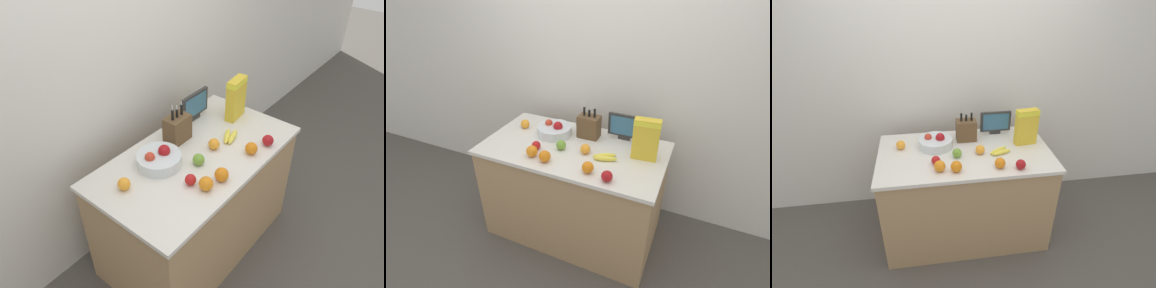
# 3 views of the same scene
# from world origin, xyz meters

# --- Properties ---
(ground_plane) EXTENTS (14.00, 14.00, 0.00)m
(ground_plane) POSITION_xyz_m (0.00, 0.00, 0.00)
(ground_plane) COLOR #514C47
(wall_back) EXTENTS (9.00, 0.06, 2.60)m
(wall_back) POSITION_xyz_m (0.00, 0.61, 1.30)
(wall_back) COLOR silver
(wall_back) RESTS_ON ground_plane
(counter) EXTENTS (1.44, 0.79, 0.88)m
(counter) POSITION_xyz_m (0.00, 0.00, 0.44)
(counter) COLOR tan
(counter) RESTS_ON ground_plane
(knife_block) EXTENTS (0.17, 0.12, 0.30)m
(knife_block) POSITION_xyz_m (0.04, 0.21, 0.97)
(knife_block) COLOR brown
(knife_block) RESTS_ON counter
(small_monitor) EXTENTS (0.28, 0.03, 0.22)m
(small_monitor) POSITION_xyz_m (0.33, 0.28, 0.99)
(small_monitor) COLOR #2D2D2D
(small_monitor) RESTS_ON counter
(cereal_box) EXTENTS (0.19, 0.09, 0.32)m
(cereal_box) POSITION_xyz_m (0.54, 0.07, 1.05)
(cereal_box) COLOR gold
(cereal_box) RESTS_ON counter
(fruit_bowl) EXTENTS (0.29, 0.29, 0.13)m
(fruit_bowl) POSITION_xyz_m (-0.23, 0.12, 0.92)
(fruit_bowl) COLOR silver
(fruit_bowl) RESTS_ON counter
(banana_bunch) EXTENTS (0.19, 0.14, 0.04)m
(banana_bunch) POSITION_xyz_m (0.28, -0.07, 0.90)
(banana_bunch) COLOR yellow
(banana_bunch) RESTS_ON counter
(apple_middle) EXTENTS (0.08, 0.08, 0.08)m
(apple_middle) POSITION_xyz_m (-0.07, -0.07, 0.91)
(apple_middle) COLOR #6B9E33
(apple_middle) RESTS_ON counter
(apple_rear) EXTENTS (0.08, 0.08, 0.08)m
(apple_rear) POSITION_xyz_m (0.38, -0.31, 0.91)
(apple_rear) COLOR #A31419
(apple_rear) RESTS_ON counter
(apple_by_knife_block) EXTENTS (0.07, 0.07, 0.07)m
(apple_by_knife_block) POSITION_xyz_m (-0.25, -0.15, 0.91)
(apple_by_knife_block) COLOR red
(apple_by_knife_block) RESTS_ON counter
(orange_front_center) EXTENTS (0.08, 0.08, 0.08)m
(orange_front_center) POSITION_xyz_m (0.12, -0.05, 0.91)
(orange_front_center) COLOR orange
(orange_front_center) RESTS_ON counter
(orange_mid_left) EXTENTS (0.08, 0.08, 0.08)m
(orange_mid_left) POSITION_xyz_m (-0.53, 0.12, 0.92)
(orange_mid_left) COLOR orange
(orange_mid_left) RESTS_ON counter
(orange_back_center) EXTENTS (0.09, 0.09, 0.09)m
(orange_back_center) POSITION_xyz_m (-0.10, -0.27, 0.92)
(orange_back_center) COLOR orange
(orange_back_center) RESTS_ON counter
(orange_mid_right) EXTENTS (0.09, 0.09, 0.09)m
(orange_mid_right) POSITION_xyz_m (-0.23, -0.25, 0.92)
(orange_mid_right) COLOR orange
(orange_mid_right) RESTS_ON counter
(orange_by_cereal) EXTENTS (0.08, 0.08, 0.08)m
(orange_by_cereal) POSITION_xyz_m (0.23, -0.27, 0.92)
(orange_by_cereal) COLOR orange
(orange_by_cereal) RESTS_ON counter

